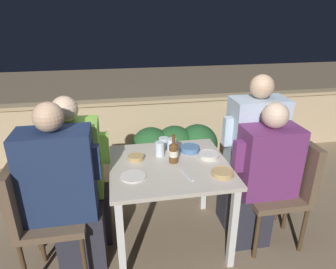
% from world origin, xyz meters
% --- Properties ---
extents(ground_plane, '(16.00, 16.00, 0.00)m').
position_xyz_m(ground_plane, '(0.00, 0.00, 0.00)').
color(ground_plane, '#847056').
extents(parapet_wall, '(9.00, 0.18, 0.77)m').
position_xyz_m(parapet_wall, '(0.00, 1.62, 0.39)').
color(parapet_wall, tan).
rests_on(parapet_wall, ground_plane).
extents(dining_table, '(0.90, 0.83, 0.72)m').
position_xyz_m(dining_table, '(0.00, 0.00, 0.62)').
color(dining_table, '#BCB2A3').
rests_on(dining_table, ground_plane).
extents(planter_hedge, '(0.93, 0.47, 0.66)m').
position_xyz_m(planter_hedge, '(0.23, 0.89, 0.37)').
color(planter_hedge, brown).
rests_on(planter_hedge, ground_plane).
extents(chair_left_near, '(0.46, 0.45, 0.90)m').
position_xyz_m(chair_left_near, '(-0.95, -0.14, 0.54)').
color(chair_left_near, brown).
rests_on(chair_left_near, ground_plane).
extents(person_navy_jumper, '(0.52, 0.26, 1.29)m').
position_xyz_m(person_navy_jumper, '(-0.75, -0.14, 0.64)').
color(person_navy_jumper, '#282833').
rests_on(person_navy_jumper, ground_plane).
extents(chair_left_far, '(0.46, 0.45, 0.90)m').
position_xyz_m(chair_left_far, '(-0.90, 0.12, 0.54)').
color(chair_left_far, brown).
rests_on(chair_left_far, ground_plane).
extents(person_green_blouse, '(0.50, 0.26, 1.25)m').
position_xyz_m(person_green_blouse, '(-0.70, 0.12, 0.63)').
color(person_green_blouse, '#282833').
rests_on(person_green_blouse, ground_plane).
extents(chair_right_near, '(0.46, 0.45, 0.90)m').
position_xyz_m(chair_right_near, '(0.91, -0.13, 0.54)').
color(chair_right_near, brown).
rests_on(chair_right_near, ground_plane).
extents(person_purple_stripe, '(0.50, 0.26, 1.20)m').
position_xyz_m(person_purple_stripe, '(0.71, -0.13, 0.60)').
color(person_purple_stripe, '#282833').
rests_on(person_purple_stripe, ground_plane).
extents(chair_right_far, '(0.46, 0.45, 0.90)m').
position_xyz_m(chair_right_far, '(0.92, 0.14, 0.54)').
color(chair_right_far, brown).
rests_on(chair_right_far, ground_plane).
extents(person_blue_shirt, '(0.51, 0.26, 1.35)m').
position_xyz_m(person_blue_shirt, '(0.72, 0.14, 0.68)').
color(person_blue_shirt, '#282833').
rests_on(person_blue_shirt, ground_plane).
extents(beer_bottle, '(0.07, 0.07, 0.23)m').
position_xyz_m(beer_bottle, '(0.04, 0.03, 0.80)').
color(beer_bottle, brown).
rests_on(beer_bottle, dining_table).
extents(plate_0, '(0.18, 0.18, 0.01)m').
position_xyz_m(plate_0, '(-0.28, -0.14, 0.72)').
color(plate_0, silver).
rests_on(plate_0, dining_table).
extents(bowl_0, '(0.16, 0.16, 0.03)m').
position_xyz_m(bowl_0, '(0.33, 0.06, 0.73)').
color(bowl_0, beige).
rests_on(bowl_0, dining_table).
extents(bowl_1, '(0.12, 0.12, 0.04)m').
position_xyz_m(bowl_1, '(-0.24, 0.12, 0.74)').
color(bowl_1, tan).
rests_on(bowl_1, dining_table).
extents(bowl_2, '(0.16, 0.16, 0.03)m').
position_xyz_m(bowl_2, '(0.34, -0.22, 0.74)').
color(bowl_2, tan).
rests_on(bowl_2, dining_table).
extents(bowl_3, '(0.16, 0.16, 0.05)m').
position_xyz_m(bowl_3, '(0.21, 0.19, 0.74)').
color(bowl_3, '#4C709E').
rests_on(bowl_3, dining_table).
extents(glass_cup_0, '(0.07, 0.07, 0.12)m').
position_xyz_m(glass_cup_0, '(-0.05, 0.16, 0.78)').
color(glass_cup_0, silver).
rests_on(glass_cup_0, dining_table).
extents(glass_cup_1, '(0.08, 0.08, 0.10)m').
position_xyz_m(glass_cup_1, '(0.06, 0.24, 0.77)').
color(glass_cup_1, silver).
rests_on(glass_cup_1, dining_table).
extents(glass_cup_2, '(0.08, 0.08, 0.09)m').
position_xyz_m(glass_cup_2, '(0.01, 0.31, 0.76)').
color(glass_cup_2, silver).
rests_on(glass_cup_2, dining_table).
extents(fork_0, '(0.06, 0.17, 0.01)m').
position_xyz_m(fork_0, '(0.09, -0.19, 0.72)').
color(fork_0, silver).
rests_on(fork_0, dining_table).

